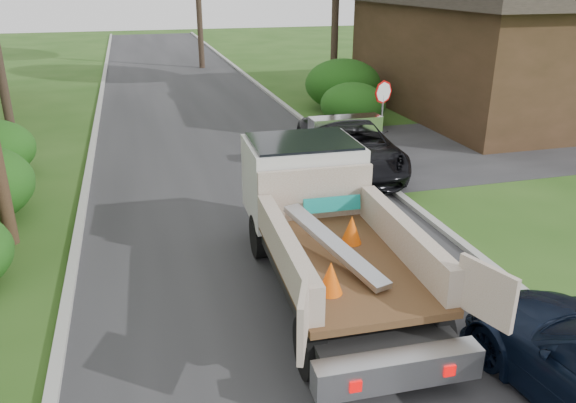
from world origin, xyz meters
The scene contains 11 objects.
ground centered at (0.00, 0.00, 0.00)m, with size 120.00×120.00×0.00m, color #244914.
road centered at (0.00, 10.00, 0.00)m, with size 8.00×90.00×0.02m, color #28282B.
side_street centered at (12.00, 9.00, 0.01)m, with size 16.00×7.00×0.02m, color #28282B.
curb_left centered at (-4.10, 10.00, 0.06)m, with size 0.20×90.00×0.12m, color #9E9E99.
curb_right centered at (4.10, 10.00, 0.06)m, with size 0.20×90.00×0.12m, color #9E9E99.
stop_sign centered at (5.20, 9.00, 1.78)m, with size 0.71×0.32×2.48m.
house_right centered at (13.00, 14.00, 3.16)m, with size 9.72×12.96×6.20m.
hedge_right_a centered at (5.80, 13.00, 0.85)m, with size 2.60×2.60×1.70m, color #1F4A11.
hedge_right_b centered at (6.50, 16.00, 1.10)m, with size 3.38×3.38×2.21m, color #1F4A11.
flatbed_truck centered at (0.66, 2.00, 1.31)m, with size 2.99×6.45×2.41m.
black_pickup centered at (3.60, 7.76, 0.78)m, with size 2.58×5.60×1.56m, color black.
Camera 1 is at (-2.58, -7.55, 5.53)m, focal length 35.00 mm.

